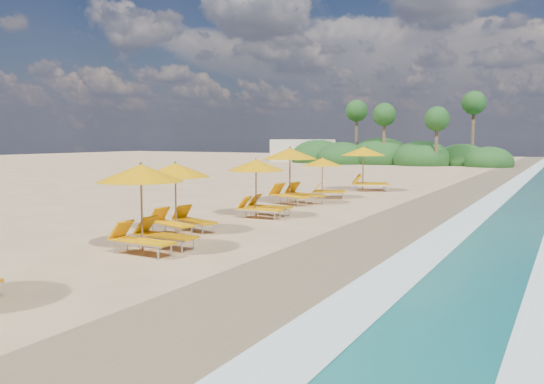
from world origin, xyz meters
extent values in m
plane|color=tan|center=(0.00, 0.00, 0.00)|extent=(160.00, 160.00, 0.00)
cube|color=#846C4E|center=(4.00, 0.00, 0.01)|extent=(4.00, 160.00, 0.01)
cube|color=white|center=(5.50, 0.00, 0.03)|extent=(1.20, 160.00, 0.01)
cylinder|color=olive|center=(-1.19, -5.00, 1.14)|extent=(0.06, 0.06, 2.28)
cone|color=orange|center=(-1.19, -5.00, 2.08)|extent=(2.37, 2.37, 0.46)
sphere|color=olive|center=(-1.19, -5.00, 2.34)|extent=(0.08, 0.08, 0.08)
cylinder|color=olive|center=(-2.27, -2.25, 1.09)|extent=(0.05, 0.05, 2.17)
cone|color=orange|center=(-2.27, -2.25, 1.99)|extent=(2.78, 2.78, 0.44)
sphere|color=olive|center=(-2.27, -2.25, 2.23)|extent=(0.08, 0.08, 0.08)
cylinder|color=olive|center=(-1.78, 1.96, 1.08)|extent=(0.05, 0.05, 2.16)
cone|color=orange|center=(-1.78, 1.96, 1.98)|extent=(2.34, 2.34, 0.43)
sphere|color=olive|center=(-1.78, 1.96, 2.22)|extent=(0.08, 0.08, 0.08)
cylinder|color=olive|center=(-2.60, 6.40, 1.25)|extent=(0.06, 0.06, 2.51)
cone|color=orange|center=(-2.60, 6.40, 2.29)|extent=(3.26, 3.26, 0.50)
sphere|color=olive|center=(-2.60, 6.40, 2.57)|extent=(0.09, 0.09, 0.09)
cylinder|color=olive|center=(-2.25, 9.30, 0.99)|extent=(0.05, 0.05, 1.97)
cone|color=orange|center=(-2.25, 9.30, 1.81)|extent=(2.60, 2.60, 0.40)
sphere|color=olive|center=(-2.25, 9.30, 2.03)|extent=(0.07, 0.07, 0.07)
cylinder|color=olive|center=(-1.72, 13.82, 1.23)|extent=(0.06, 0.06, 2.46)
cone|color=orange|center=(-1.72, 13.82, 2.26)|extent=(3.34, 3.34, 0.50)
sphere|color=olive|center=(-1.72, 13.82, 2.53)|extent=(0.09, 0.09, 0.09)
ellipsoid|color=#163D14|center=(-6.00, 45.00, 0.62)|extent=(6.40, 6.40, 4.16)
ellipsoid|color=#163D14|center=(-11.00, 46.00, 0.70)|extent=(7.20, 7.20, 4.68)
ellipsoid|color=#163D14|center=(-15.00, 44.00, 0.58)|extent=(6.00, 6.00, 3.90)
ellipsoid|color=#163D14|center=(-2.00, 47.00, 0.55)|extent=(5.60, 5.60, 3.64)
ellipsoid|color=#163D14|center=(-19.00, 46.00, 0.64)|extent=(6.60, 6.60, 4.29)
ellipsoid|color=#163D14|center=(1.00, 45.00, 0.49)|extent=(5.00, 5.00, 3.25)
cylinder|color=brown|center=(-4.00, 43.00, 2.50)|extent=(0.36, 0.36, 5.00)
sphere|color=#163D14|center=(-4.00, 43.00, 5.00)|extent=(2.60, 2.60, 2.60)
cylinder|color=brown|center=(-10.00, 44.00, 2.80)|extent=(0.36, 0.36, 5.60)
sphere|color=#163D14|center=(-10.00, 44.00, 5.60)|extent=(2.60, 2.60, 2.60)
cylinder|color=brown|center=(-14.00, 46.00, 3.10)|extent=(0.36, 0.36, 6.20)
sphere|color=#163D14|center=(-14.00, 46.00, 6.20)|extent=(2.60, 2.60, 2.60)
cylinder|color=brown|center=(-1.00, 47.00, 3.40)|extent=(0.36, 0.36, 6.80)
sphere|color=#163D14|center=(-1.00, 47.00, 6.80)|extent=(2.60, 2.60, 2.60)
cube|color=beige|center=(-22.00, 48.00, 1.40)|extent=(7.00, 5.00, 2.80)
camera|label=1|loc=(8.82, -15.93, 3.00)|focal=36.13mm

